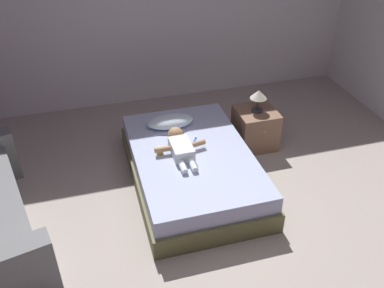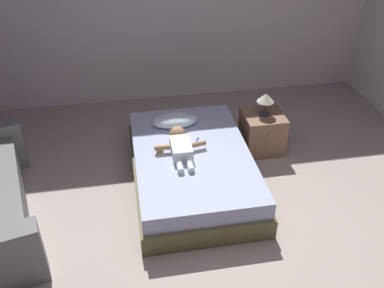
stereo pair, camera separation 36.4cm
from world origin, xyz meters
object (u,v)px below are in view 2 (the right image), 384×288
object	(u,v)px
pillow	(175,120)
nightstand	(262,132)
lamp	(266,99)
toy_block	(160,149)
baby	(180,145)
bed	(192,168)
toothbrush	(196,141)

from	to	relation	value
pillow	nightstand	world-z (taller)	pillow
pillow	nightstand	xyz separation A→B (m)	(1.05, -0.05, -0.24)
lamp	toy_block	xyz separation A→B (m)	(-1.28, -0.43, -0.24)
baby	bed	bearing A→B (deg)	-20.85
bed	nightstand	size ratio (longest dim) A/B	3.92
bed	nightstand	world-z (taller)	nightstand
pillow	toy_block	size ratio (longest dim) A/B	7.09
lamp	toy_block	bearing A→B (deg)	-161.51
toy_block	toothbrush	bearing A→B (deg)	16.14
lamp	toy_block	size ratio (longest dim) A/B	3.62
nightstand	toy_block	world-z (taller)	nightstand
bed	lamp	xyz separation A→B (m)	(0.94, 0.50, 0.48)
baby	nightstand	world-z (taller)	baby
pillow	lamp	xyz separation A→B (m)	(1.05, -0.05, 0.21)
toothbrush	nightstand	xyz separation A→B (m)	(0.87, 0.31, -0.18)
toy_block	baby	bearing A→B (deg)	-6.68
bed	toothbrush	xyz separation A→B (m)	(0.08, 0.19, 0.22)
bed	nightstand	xyz separation A→B (m)	(0.94, 0.50, 0.04)
bed	baby	size ratio (longest dim) A/B	2.88
bed	baby	bearing A→B (deg)	159.15
pillow	baby	size ratio (longest dim) A/B	0.79
pillow	toy_block	world-z (taller)	pillow
toothbrush	toy_block	distance (m)	0.43
toothbrush	pillow	bearing A→B (deg)	116.68
bed	baby	distance (m)	0.31
pillow	nightstand	distance (m)	1.07
nightstand	toy_block	bearing A→B (deg)	-161.52
nightstand	toy_block	size ratio (longest dim) A/B	6.61
baby	nightstand	xyz separation A→B (m)	(1.06, 0.45, -0.24)
baby	toy_block	xyz separation A→B (m)	(-0.21, 0.03, -0.04)
toothbrush	lamp	world-z (taller)	lamp
pillow	lamp	distance (m)	1.07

